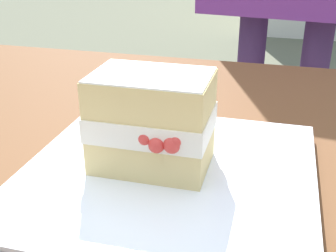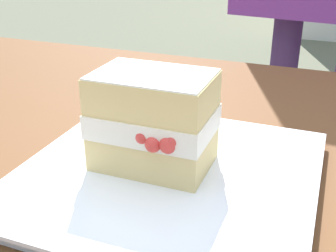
{
  "view_description": "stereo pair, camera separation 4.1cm",
  "coord_description": "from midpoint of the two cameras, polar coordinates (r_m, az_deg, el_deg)",
  "views": [
    {
      "loc": [
        0.25,
        -0.29,
        0.99
      ],
      "look_at": [
        0.16,
        0.07,
        0.82
      ],
      "focal_mm": 46.39,
      "sensor_mm": 36.0,
      "label": 1
    },
    {
      "loc": [
        0.29,
        -0.28,
        0.99
      ],
      "look_at": [
        0.16,
        0.07,
        0.82
      ],
      "focal_mm": 46.39,
      "sensor_mm": 36.0,
      "label": 2
    }
  ],
  "objects": [
    {
      "name": "dessert_fork",
      "position": [
        0.67,
        0.34,
        4.48
      ],
      "size": [
        0.1,
        0.15,
        0.01
      ],
      "color": "silver",
      "rests_on": "patio_table"
    },
    {
      "name": "cake_slice",
      "position": [
        0.42,
        0.85,
        0.65
      ],
      "size": [
        0.11,
        0.09,
        0.1
      ],
      "color": "#E0C17A",
      "rests_on": "dessert_plate"
    },
    {
      "name": "dessert_plate",
      "position": [
        0.44,
        2.71,
        -6.71
      ],
      "size": [
        0.28,
        0.28,
        0.02
      ],
      "color": "white",
      "rests_on": "patio_table"
    }
  ]
}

